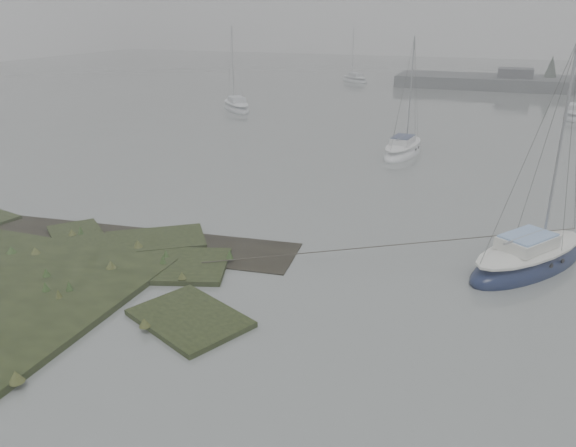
# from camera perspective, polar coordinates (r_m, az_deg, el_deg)

# --- Properties ---
(ground) EXTENTS (160.00, 160.00, 0.00)m
(ground) POSITION_cam_1_polar(r_m,az_deg,el_deg) (45.36, 9.20, 9.14)
(ground) COLOR slate
(ground) RESTS_ON ground
(sailboat_main) EXTENTS (5.25, 6.30, 8.82)m
(sailboat_main) POSITION_cam_1_polar(r_m,az_deg,el_deg) (22.73, 23.20, -3.48)
(sailboat_main) COLOR #111A39
(sailboat_main) RESTS_ON ground
(sailboat_white) EXTENTS (2.64, 5.93, 8.08)m
(sailboat_white) POSITION_cam_1_polar(r_m,az_deg,el_deg) (38.45, 11.59, 7.28)
(sailboat_white) COLOR white
(sailboat_white) RESTS_ON ground
(sailboat_far_a) EXTENTS (5.34, 5.73, 8.33)m
(sailboat_far_a) POSITION_cam_1_polar(r_m,az_deg,el_deg) (55.34, -5.27, 11.67)
(sailboat_far_a) COLOR #A7ABB0
(sailboat_far_a) RESTS_ON ground
(sailboat_far_b) EXTENTS (2.64, 5.84, 7.95)m
(sailboat_far_b) POSITION_cam_1_polar(r_m,az_deg,el_deg) (57.26, 27.15, 9.81)
(sailboat_far_b) COLOR #ACB1B7
(sailboat_far_b) RESTS_ON ground
(sailboat_far_c) EXTENTS (5.10, 4.98, 7.57)m
(sailboat_far_c) POSITION_cam_1_polar(r_m,az_deg,el_deg) (78.28, 6.78, 14.27)
(sailboat_far_c) COLOR silver
(sailboat_far_c) RESTS_ON ground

